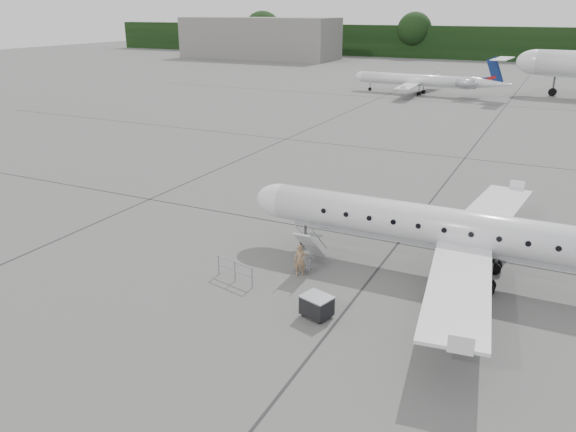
% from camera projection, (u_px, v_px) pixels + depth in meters
% --- Properties ---
extents(ground, '(320.00, 320.00, 0.00)m').
position_uv_depth(ground, '(455.00, 319.00, 23.20)').
color(ground, '#5B5B59').
rests_on(ground, ground).
extents(treeline, '(260.00, 4.00, 8.00)m').
position_uv_depth(treeline, '(562.00, 45.00, 131.20)').
color(treeline, black).
rests_on(treeline, ground).
extents(terminal_building, '(40.00, 14.00, 10.00)m').
position_uv_depth(terminal_building, '(259.00, 38.00, 143.00)').
color(terminal_building, slate).
rests_on(terminal_building, ground).
extents(main_regional_jet, '(25.82, 18.63, 6.61)m').
position_uv_depth(main_regional_jet, '(479.00, 213.00, 25.54)').
color(main_regional_jet, silver).
rests_on(main_regional_jet, ground).
extents(airstair, '(0.86, 2.20, 2.07)m').
position_uv_depth(airstair, '(311.00, 247.00, 27.65)').
color(airstair, silver).
rests_on(airstair, ground).
extents(passenger, '(0.69, 0.59, 1.60)m').
position_uv_depth(passenger, '(300.00, 261.00, 26.68)').
color(passenger, '#8F6E4E').
rests_on(passenger, ground).
extents(safety_railing, '(2.16, 0.60, 1.00)m').
position_uv_depth(safety_railing, '(235.00, 271.00, 26.25)').
color(safety_railing, gray).
rests_on(safety_railing, ground).
extents(baggage_cart, '(1.39, 1.24, 1.01)m').
position_uv_depth(baggage_cart, '(317.00, 306.00, 23.20)').
color(baggage_cart, black).
rests_on(baggage_cart, ground).
extents(bg_regional_left, '(23.37, 17.70, 5.81)m').
position_uv_depth(bg_regional_left, '(417.00, 74.00, 83.23)').
color(bg_regional_left, silver).
rests_on(bg_regional_left, ground).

